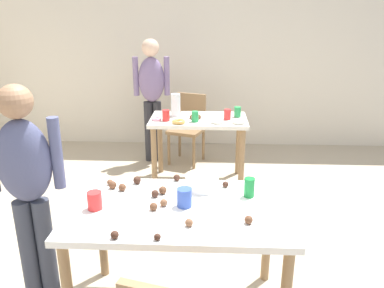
{
  "coord_description": "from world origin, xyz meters",
  "views": [
    {
      "loc": [
        0.11,
        -2.28,
        1.84
      ],
      "look_at": [
        -0.02,
        0.47,
        0.9
      ],
      "focal_mm": 36.03,
      "sensor_mm": 36.0,
      "label": 1
    }
  ],
  "objects_px": {
    "chair_far_table": "(189,124)",
    "soda_can": "(249,187)",
    "person_girl_near": "(27,181)",
    "dining_table_far": "(199,129)",
    "mixing_bowl": "(202,182)",
    "person_adult_far": "(152,90)",
    "pitcher_far": "(176,105)",
    "dining_table_near": "(180,221)"
  },
  "relations": [
    {
      "from": "person_adult_far",
      "to": "pitcher_far",
      "type": "height_order",
      "value": "person_adult_far"
    },
    {
      "from": "person_girl_near",
      "to": "dining_table_far",
      "type": "bearing_deg",
      "value": 63.73
    },
    {
      "from": "person_girl_near",
      "to": "chair_far_table",
      "type": "bearing_deg",
      "value": 72.55
    },
    {
      "from": "person_adult_far",
      "to": "pitcher_far",
      "type": "bearing_deg",
      "value": -57.77
    },
    {
      "from": "soda_can",
      "to": "mixing_bowl",
      "type": "bearing_deg",
      "value": 161.24
    },
    {
      "from": "dining_table_far",
      "to": "mixing_bowl",
      "type": "height_order",
      "value": "mixing_bowl"
    },
    {
      "from": "dining_table_near",
      "to": "person_girl_near",
      "type": "height_order",
      "value": "person_girl_near"
    },
    {
      "from": "dining_table_far",
      "to": "mixing_bowl",
      "type": "bearing_deg",
      "value": -87.56
    },
    {
      "from": "pitcher_far",
      "to": "dining_table_near",
      "type": "bearing_deg",
      "value": -84.46
    },
    {
      "from": "chair_far_table",
      "to": "soda_can",
      "type": "xyz_separation_m",
      "value": [
        0.52,
        -2.55,
        0.31
      ]
    },
    {
      "from": "person_adult_far",
      "to": "soda_can",
      "type": "bearing_deg",
      "value": -68.85
    },
    {
      "from": "mixing_bowl",
      "to": "soda_can",
      "type": "xyz_separation_m",
      "value": [
        0.3,
        -0.1,
        0.02
      ]
    },
    {
      "from": "chair_far_table",
      "to": "person_adult_far",
      "type": "bearing_deg",
      "value": -177.34
    },
    {
      "from": "dining_table_near",
      "to": "pitcher_far",
      "type": "distance_m",
      "value": 2.16
    },
    {
      "from": "dining_table_near",
      "to": "person_adult_far",
      "type": "xyz_separation_m",
      "value": [
        -0.55,
        2.68,
        0.28
      ]
    },
    {
      "from": "person_girl_near",
      "to": "mixing_bowl",
      "type": "distance_m",
      "value": 1.08
    },
    {
      "from": "soda_can",
      "to": "chair_far_table",
      "type": "bearing_deg",
      "value": 101.55
    },
    {
      "from": "chair_far_table",
      "to": "person_girl_near",
      "type": "bearing_deg",
      "value": -107.45
    },
    {
      "from": "dining_table_far",
      "to": "chair_far_table",
      "type": "bearing_deg",
      "value": 102.42
    },
    {
      "from": "person_girl_near",
      "to": "soda_can",
      "type": "relative_size",
      "value": 12.01
    },
    {
      "from": "soda_can",
      "to": "dining_table_far",
      "type": "bearing_deg",
      "value": 101.24
    },
    {
      "from": "chair_far_table",
      "to": "person_adult_far",
      "type": "xyz_separation_m",
      "value": [
        -0.46,
        -0.02,
        0.44
      ]
    },
    {
      "from": "dining_table_near",
      "to": "soda_can",
      "type": "bearing_deg",
      "value": 20.47
    },
    {
      "from": "dining_table_far",
      "to": "person_adult_far",
      "type": "bearing_deg",
      "value": 133.07
    },
    {
      "from": "chair_far_table",
      "to": "soda_can",
      "type": "height_order",
      "value": "soda_can"
    },
    {
      "from": "person_adult_far",
      "to": "soda_can",
      "type": "relative_size",
      "value": 12.71
    },
    {
      "from": "chair_far_table",
      "to": "soda_can",
      "type": "bearing_deg",
      "value": -78.45
    },
    {
      "from": "dining_table_far",
      "to": "chair_far_table",
      "type": "xyz_separation_m",
      "value": [
        -0.15,
        0.67,
        -0.13
      ]
    },
    {
      "from": "dining_table_far",
      "to": "person_girl_near",
      "type": "bearing_deg",
      "value": -116.27
    },
    {
      "from": "dining_table_far",
      "to": "soda_can",
      "type": "relative_size",
      "value": 8.62
    },
    {
      "from": "person_adult_far",
      "to": "mixing_bowl",
      "type": "xyz_separation_m",
      "value": [
        0.68,
        -2.42,
        -0.14
      ]
    },
    {
      "from": "pitcher_far",
      "to": "person_adult_far",
      "type": "bearing_deg",
      "value": 122.23
    },
    {
      "from": "soda_can",
      "to": "person_girl_near",
      "type": "bearing_deg",
      "value": -175.49
    },
    {
      "from": "person_girl_near",
      "to": "person_adult_far",
      "type": "bearing_deg",
      "value": 81.85
    },
    {
      "from": "person_girl_near",
      "to": "pitcher_far",
      "type": "distance_m",
      "value": 2.21
    },
    {
      "from": "dining_table_near",
      "to": "pitcher_far",
      "type": "xyz_separation_m",
      "value": [
        -0.21,
        2.14,
        0.22
      ]
    },
    {
      "from": "person_adult_far",
      "to": "soda_can",
      "type": "height_order",
      "value": "person_adult_far"
    },
    {
      "from": "mixing_bowl",
      "to": "dining_table_far",
      "type": "bearing_deg",
      "value": 92.44
    },
    {
      "from": "dining_table_far",
      "to": "person_girl_near",
      "type": "distance_m",
      "value": 2.23
    },
    {
      "from": "person_girl_near",
      "to": "person_adult_far",
      "type": "height_order",
      "value": "person_adult_far"
    },
    {
      "from": "dining_table_near",
      "to": "person_adult_far",
      "type": "distance_m",
      "value": 2.75
    },
    {
      "from": "chair_far_table",
      "to": "soda_can",
      "type": "distance_m",
      "value": 2.62
    }
  ]
}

